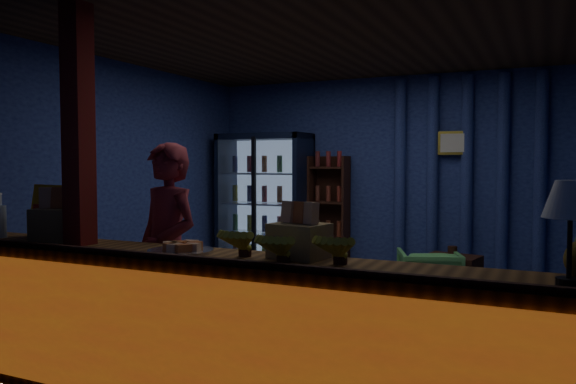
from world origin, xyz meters
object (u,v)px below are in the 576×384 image
green_chair (429,277)px  table_lamp (571,204)px  shopkeeper (167,254)px  pastry_tray (181,249)px

green_chair → table_lamp: table_lamp is taller
shopkeeper → green_chair: (1.44, 2.65, -0.54)m
green_chair → pastry_tray: pastry_tray is taller
shopkeeper → green_chair: shopkeeper is taller
green_chair → pastry_tray: size_ratio=1.54×
shopkeeper → green_chair: size_ratio=2.61×
green_chair → shopkeeper: bearing=41.1°
green_chair → table_lamp: size_ratio=1.31×
table_lamp → green_chair: bearing=111.0°
shopkeeper → table_lamp: bearing=6.0°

